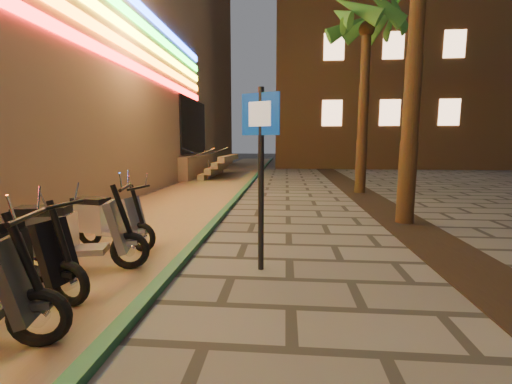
# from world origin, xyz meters

# --- Properties ---
(parking_strip) EXTENTS (3.40, 60.00, 0.01)m
(parking_strip) POSITION_xyz_m (-2.60, 10.00, 0.01)
(parking_strip) COLOR #8C7251
(parking_strip) RESTS_ON ground
(green_curb) EXTENTS (0.18, 60.00, 0.10)m
(green_curb) POSITION_xyz_m (-0.90, 10.00, 0.05)
(green_curb) COLOR #225B3A
(green_curb) RESTS_ON ground
(planting_strip) EXTENTS (1.20, 40.00, 0.02)m
(planting_strip) POSITION_xyz_m (3.60, 5.00, 0.01)
(planting_strip) COLOR black
(planting_strip) RESTS_ON ground
(apartment_block) EXTENTS (18.00, 16.06, 25.00)m
(apartment_block) POSITION_xyz_m (9.00, 32.00, 12.50)
(apartment_block) COLOR brown
(apartment_block) RESTS_ON ground
(palm_d) EXTENTS (2.97, 3.02, 7.16)m
(palm_d) POSITION_xyz_m (3.60, 12.00, 5.94)
(palm_d) COLOR #472D19
(palm_d) RESTS_ON ground
(pedestrian_sign) EXTENTS (0.56, 0.26, 2.69)m
(pedestrian_sign) POSITION_xyz_m (0.39, 3.69, 1.74)
(pedestrian_sign) COLOR black
(pedestrian_sign) RESTS_ON ground
(scooter_7) EXTENTS (1.79, 0.79, 1.26)m
(scooter_7) POSITION_xyz_m (-2.58, 2.48, 0.55)
(scooter_7) COLOR black
(scooter_7) RESTS_ON ground
(scooter_8) EXTENTS (1.85, 0.90, 1.31)m
(scooter_8) POSITION_xyz_m (-2.43, 3.31, 0.57)
(scooter_8) COLOR black
(scooter_8) RESTS_ON ground
(scooter_9) EXTENTS (1.69, 0.77, 1.19)m
(scooter_9) POSITION_xyz_m (-2.53, 4.52, 0.52)
(scooter_9) COLOR black
(scooter_9) RESTS_ON ground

